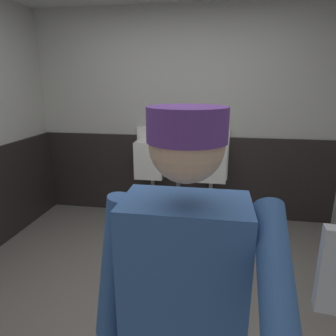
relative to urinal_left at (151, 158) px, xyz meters
The scene contains 7 objects.
ground_plane 1.91m from the urinal_left, 77.05° to the right, with size 4.30×4.31×0.04m, color slate.
wall_back 0.66m from the urinal_left, 29.37° to the left, with size 4.30×0.12×2.53m, color #B2B2AD.
wainscot_band_back 0.49m from the urinal_left, 20.33° to the left, with size 3.70×0.03×1.04m, color black.
urinal_left is the anchor object (origin of this frame).
urinal_middle 0.75m from the urinal_left, ahead, with size 0.40×0.34×1.24m.
privacy_divider_panel 0.42m from the urinal_left, 10.65° to the right, with size 0.04×0.40×0.90m, color #4C4C51.
person 2.72m from the urinal_left, 75.08° to the right, with size 0.62×0.60×1.61m.
Camera 1 is at (0.39, -1.75, 1.67)m, focal length 31.36 mm.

